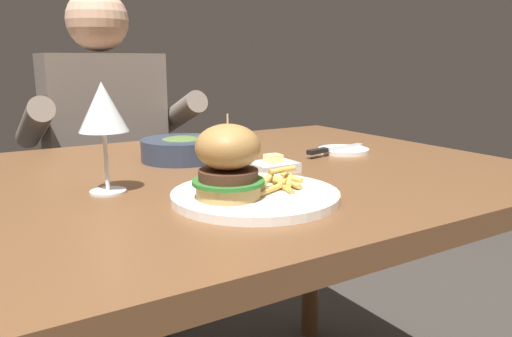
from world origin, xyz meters
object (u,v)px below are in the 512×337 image
bread_plate (344,150)px  diner_person (108,183)px  main_plate (255,196)px  soup_bowl (182,148)px  wine_glass (103,110)px  table_knife (331,149)px  butter_dish (273,166)px  burger_sandwich (228,161)px

bread_plate → diner_person: size_ratio=0.10×
main_plate → soup_bowl: size_ratio=1.51×
wine_glass → bread_plate: wine_glass is taller
wine_glass → diner_person: diner_person is taller
main_plate → wine_glass: size_ratio=1.46×
main_plate → wine_glass: (-0.19, 0.17, 0.13)m
bread_plate → table_knife: table_knife is taller
bread_plate → butter_dish: bearing=-161.6°
table_knife → burger_sandwich: bearing=-149.5°
table_knife → soup_bowl: bearing=158.1°
burger_sandwich → diner_person: size_ratio=0.11×
main_plate → wine_glass: wine_glass is taller
wine_glass → diner_person: size_ratio=0.16×
bread_plate → soup_bowl: bearing=161.9°
table_knife → butter_dish: (-0.22, -0.08, -0.00)m
main_plate → bread_plate: main_plate is taller
diner_person → butter_dish: bearing=-81.6°
wine_glass → bread_plate: bearing=6.9°
burger_sandwich → butter_dish: size_ratio=1.44×
wine_glass → diner_person: bearing=75.0°
soup_bowl → diner_person: size_ratio=0.15×
burger_sandwich → bread_plate: size_ratio=1.05×
wine_glass → soup_bowl: wine_glass is taller
table_knife → butter_dish: 0.23m
main_plate → butter_dish: 0.21m
bread_plate → soup_bowl: soup_bowl is taller
wine_glass → main_plate: bearing=-42.0°
butter_dish → main_plate: bearing=-131.8°
bread_plate → diner_person: (-0.38, 0.71, -0.18)m
butter_dish → burger_sandwich: bearing=-139.8°
burger_sandwich → table_knife: 0.48m
soup_bowl → butter_dish: bearing=-63.1°
butter_dish → soup_bowl: (-0.11, 0.21, 0.01)m
burger_sandwich → table_knife: size_ratio=0.67×
main_plate → diner_person: (0.02, 0.95, -0.18)m
table_knife → diner_person: (-0.34, 0.72, -0.19)m
bread_plate → diner_person: 0.83m
butter_dish → wine_glass: bearing=177.1°
bread_plate → butter_dish: butter_dish is taller
main_plate → table_knife: 0.43m
wine_glass → table_knife: bearing=6.6°
burger_sandwich → wine_glass: wine_glass is taller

